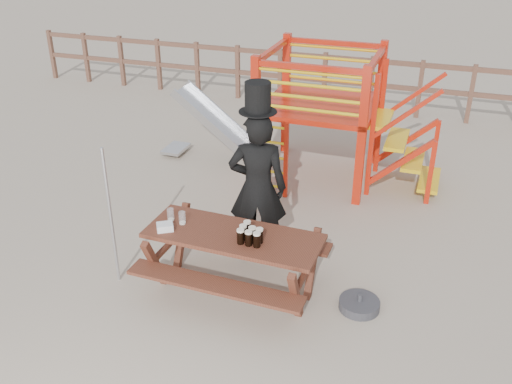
# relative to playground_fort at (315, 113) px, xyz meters

# --- Properties ---
(ground) EXTENTS (60.00, 60.00, 0.00)m
(ground) POSITION_rel_playground_fort_xyz_m (-0.12, -3.58, -1.07)
(ground) COLOR tan
(ground) RESTS_ON ground
(back_fence) EXTENTS (15.09, 0.09, 1.20)m
(back_fence) POSITION_rel_playground_fort_xyz_m (-0.12, 3.42, -0.34)
(back_fence) COLOR brown
(back_fence) RESTS_ON ground
(playground_fort) EXTENTS (4.71, 1.84, 2.10)m
(playground_fort) POSITION_rel_playground_fort_xyz_m (0.00, 0.00, 0.00)
(playground_fort) COLOR red
(playground_fort) RESTS_ON ground
(picnic_table) EXTENTS (2.01, 1.41, 0.76)m
(picnic_table) POSITION_rel_playground_fort_xyz_m (-0.08, -3.39, -0.59)
(picnic_table) COLOR brown
(picnic_table) RESTS_ON ground
(man_with_hat) EXTENTS (0.80, 0.62, 2.29)m
(man_with_hat) POSITION_rel_playground_fort_xyz_m (-0.06, -2.62, -0.05)
(man_with_hat) COLOR black
(man_with_hat) RESTS_ON ground
(metal_pole) EXTENTS (0.04, 0.04, 1.72)m
(metal_pole) POSITION_rel_playground_fort_xyz_m (-1.46, -3.66, -0.21)
(metal_pole) COLOR #B2B2B7
(metal_pole) RESTS_ON ground
(parasol_base) EXTENTS (0.46, 0.46, 0.19)m
(parasol_base) POSITION_rel_playground_fort_xyz_m (1.36, -3.25, -1.02)
(parasol_base) COLOR #36353A
(parasol_base) RESTS_ON ground
(paper_bag) EXTENTS (0.23, 0.21, 0.08)m
(paper_bag) POSITION_rel_playground_fort_xyz_m (-0.83, -3.56, -0.27)
(paper_bag) COLOR white
(paper_bag) RESTS_ON picnic_table
(stout_pints) EXTENTS (0.27, 0.27, 0.17)m
(stout_pints) POSITION_rel_playground_fort_xyz_m (0.15, -3.47, -0.22)
(stout_pints) COLOR black
(stout_pints) RESTS_ON picnic_table
(empty_glasses) EXTENTS (0.24, 0.10, 0.15)m
(empty_glasses) POSITION_rel_playground_fort_xyz_m (-0.79, -3.35, -0.24)
(empty_glasses) COLOR silver
(empty_glasses) RESTS_ON picnic_table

